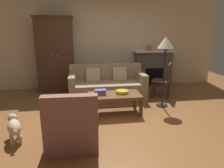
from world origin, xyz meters
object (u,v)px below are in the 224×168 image
Objects in this scene: mantel_vase_slate at (166,47)px; armchair_near_left at (72,126)px; fireplace at (153,68)px; armoire at (56,55)px; floor_lamp at (166,47)px; side_chair_wooden at (165,78)px; coffee_table at (115,96)px; book_stack at (100,92)px; dog at (14,127)px; fruit_bowl at (122,92)px; mantel_vase_terracotta at (149,48)px; couch at (107,86)px.

mantel_vase_slate is 0.23× the size of armchair_near_left.
fireplace is 6.25× the size of mantel_vase_slate.
armoire reaches higher than floor_lamp.
side_chair_wooden is 1.13m from floor_lamp.
mantel_vase_slate reaches higher than coffee_table.
fireplace reaches higher than book_stack.
armchair_near_left is at bearing -131.05° from mantel_vase_slate.
floor_lamp is 2.92× the size of dog.
fireplace is 2.78m from book_stack.
fruit_bowl is 1.38m from floor_lamp.
fruit_bowl is 1.55× the size of mantel_vase_terracotta.
book_stack is at bearing -171.04° from floor_lamp.
dog is (-3.16, -2.96, -0.96)m from mantel_vase_terracotta.
armchair_near_left is at bearing -124.87° from mantel_vase_terracotta.
armoire is 2.51m from coffee_table.
side_chair_wooden is at bearing -94.71° from fireplace.
mantel_vase_terracotta reaches higher than fireplace.
fireplace is at bearing 177.30° from mantel_vase_slate.
mantel_vase_slate is at bearing 0.00° from mantel_vase_terracotta.
book_stack is at bearing -178.06° from fruit_bowl.
mantel_vase_slate is (1.79, 2.01, 0.77)m from fruit_bowl.
fruit_bowl is at bearing -78.76° from couch.
fireplace is 4.49m from dog.
coffee_table is 1.74m from side_chair_wooden.
fruit_bowl is 1.59m from armchair_near_left.
armchair_near_left is at bearing -144.76° from floor_lamp.
couch is 1.75× the size of coffee_table.
mantel_vase_slate is (1.96, 2.04, 0.85)m from coffee_table.
side_chair_wooden is at bearing 41.78° from armchair_near_left.
floor_lamp is (-0.40, -1.81, 0.81)m from fireplace.
armchair_near_left is 3.13m from side_chair_wooden.
coffee_table is 6.29× the size of mantel_vase_terracotta.
mantel_vase_terracotta is (1.23, 2.01, 0.76)m from fruit_bowl.
couch is at bearing 147.29° from floor_lamp.
floor_lamp is (1.48, 0.23, 0.91)m from book_stack.
fireplace is 0.66× the size of couch.
floor_lamp is (1.00, 0.22, 0.93)m from fruit_bowl.
armoire is at bearing -178.97° from mantel_vase_slate.
armchair_near_left is at bearing -130.07° from fruit_bowl.
dog is at bearing -147.27° from book_stack.
fireplace is 1.43× the size of armchair_near_left.
armchair_near_left is (-2.80, -3.22, -0.91)m from mantel_vase_slate.
fireplace is at bearing 41.74° from dog.
armoire is at bearing 124.74° from coffee_table.
book_stack is at bearing -61.54° from armoire.
mantel_vase_terracotta is (2.77, 0.06, 0.15)m from armoire.
fireplace is 4.66× the size of fruit_bowl.
dog is at bearing -150.67° from side_chair_wooden.
floor_lamp is at bearing 11.94° from coffee_table.
mantel_vase_terracotta reaches higher than coffee_table.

